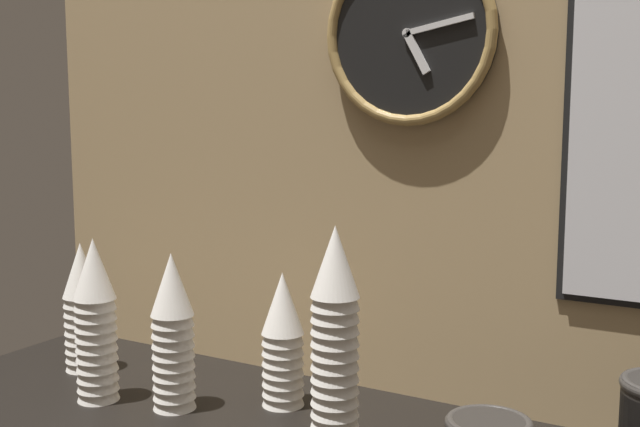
# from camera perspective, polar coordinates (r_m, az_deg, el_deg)

# --- Properties ---
(wall_tiled_back) EXTENTS (1.60, 0.03, 1.05)m
(wall_tiled_back) POSITION_cam_1_polar(r_m,az_deg,el_deg) (1.49, 4.55, 7.08)
(wall_tiled_back) COLOR tan
(wall_tiled_back) RESTS_ON ground_plane
(cup_stack_center_left) EXTENTS (0.08, 0.08, 0.28)m
(cup_stack_center_left) POSITION_cam_1_polar(r_m,az_deg,el_deg) (1.46, -10.42, -8.25)
(cup_stack_center_left) COLOR white
(cup_stack_center_left) RESTS_ON ground_plane
(cup_stack_far_left) EXTENTS (0.08, 0.08, 0.27)m
(cup_stack_far_left) POSITION_cam_1_polar(r_m,az_deg,el_deg) (1.72, -16.53, -6.37)
(cup_stack_far_left) COLOR white
(cup_stack_far_left) RESTS_ON ground_plane
(cup_stack_left) EXTENTS (0.08, 0.08, 0.30)m
(cup_stack_left) POSITION_cam_1_polar(r_m,az_deg,el_deg) (1.53, -15.66, -7.30)
(cup_stack_left) COLOR white
(cup_stack_left) RESTS_ON ground_plane
(cup_stack_center_right) EXTENTS (0.08, 0.08, 0.36)m
(cup_stack_center_right) POSITION_cam_1_polar(r_m,az_deg,el_deg) (1.26, 1.07, -8.96)
(cup_stack_center_right) COLOR white
(cup_stack_center_right) RESTS_ON ground_plane
(cup_stack_center) EXTENTS (0.08, 0.08, 0.25)m
(cup_stack_center) POSITION_cam_1_polar(r_m,az_deg,el_deg) (1.46, -2.67, -8.92)
(cup_stack_center) COLOR white
(cup_stack_center) RESTS_ON ground_plane
(wall_clock) EXTENTS (0.32, 0.03, 0.32)m
(wall_clock) POSITION_cam_1_polar(r_m,az_deg,el_deg) (1.44, 6.35, 12.62)
(wall_clock) COLOR black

